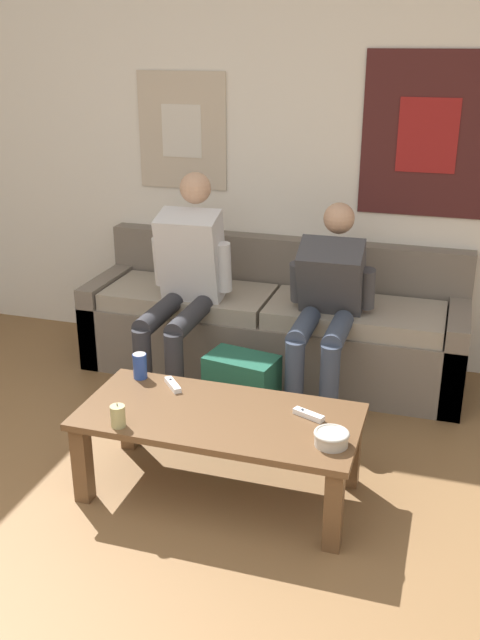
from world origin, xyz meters
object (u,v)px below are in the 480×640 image
Objects in this scene: coffee_table at (219,427)px; person_seated_adult at (184,281)px; couch at (273,327)px; game_controller_near_right at (173,385)px; backpack at (241,393)px; pillar_candle at (118,416)px; drink_can_blue at (140,366)px; game_controller_near_left at (309,415)px; ceramic_bowl at (331,437)px; person_seated_teen at (327,303)px.

person_seated_adult is at bearing 119.11° from coffee_table.
couch reaches higher than game_controller_near_right.
pillar_candle is at bearing -108.41° from backpack.
person_seated_adult is 9.79× the size of drink_can_blue.
couch is 1.16m from drink_can_blue.
game_controller_near_right is at bearing 172.25° from game_controller_near_left.
backpack is 3.16× the size of drink_can_blue.
game_controller_near_right is (0.24, -0.77, -0.24)m from person_seated_adult.
backpack is 3.00× the size of game_controller_near_right.
ceramic_bowl is 0.98× the size of game_controller_near_left.
pillar_candle is at bearing -118.12° from person_seated_teen.
couch is at bearing 91.28° from backpack.
backpack is at bearing 45.42° from drink_can_blue.
ceramic_bowl reaches higher than game_controller_near_right.
couch is at bearing 113.42° from ceramic_bowl.
person_seated_teen is at bearing 45.39° from drink_can_blue.
game_controller_near_right is at bearing -124.96° from person_seated_teen.
coffee_table is 8.46× the size of ceramic_bowl.
person_seated_teen is at bearing 96.36° from game_controller_near_left.
person_seated_adult reaches higher than drink_can_blue.
coffee_table is 1.13m from person_seated_adult.
backpack is at bearing 65.63° from game_controller_near_right.
ceramic_bowl is 1.10× the size of game_controller_near_right.
person_seated_teen is at bearing 102.12° from ceramic_bowl.
person_seated_teen is 8.70× the size of drink_can_blue.
backpack is (0.02, -0.70, -0.09)m from couch.
pillar_candle is 0.41m from game_controller_near_right.
couch reaches higher than drink_can_blue.
drink_can_blue is at bearing -108.55° from couch.
backpack is at bearing -88.72° from couch.
person_seated_teen is at bearing -41.11° from couch.
couch is 21.23× the size of pillar_candle.
person_seated_adult reaches higher than person_seated_teen.
game_controller_near_left is at bearing 22.62° from pillar_candle.
person_seated_teen is (0.38, -0.33, 0.31)m from couch.
ceramic_bowl is 1.16× the size of drink_can_blue.
couch is 15.70× the size of ceramic_bowl.
ceramic_bowl is at bearing -55.18° from game_controller_near_left.
coffee_table is at bearing -105.76° from person_seated_teen.
backpack is 2.73× the size of ceramic_bowl.
coffee_table is 11.44× the size of pillar_candle.
game_controller_near_left is at bearing -9.13° from drink_can_blue.
couch is 1.86× the size of coffee_table.
pillar_candle reaches higher than game_controller_near_right.
game_controller_near_left is at bearing 124.82° from ceramic_bowl.
drink_can_blue reaches higher than backpack.
game_controller_near_right is (-0.18, -1.13, 0.13)m from couch.
drink_can_blue is 0.86m from game_controller_near_left.
couch is 17.27× the size of game_controller_near_right.
game_controller_near_right is at bearing 160.48° from ceramic_bowl.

